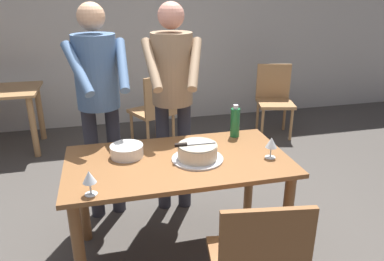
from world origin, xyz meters
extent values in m
plane|color=#4C4742|center=(0.00, 0.00, 0.00)|extent=(14.00, 14.00, 0.00)
cube|color=beige|center=(0.00, 2.98, 1.35)|extent=(10.00, 0.12, 2.70)
cube|color=brown|center=(0.00, 0.00, 0.73)|extent=(1.47, 0.79, 0.03)
cylinder|color=brown|center=(-0.66, -0.32, 0.36)|extent=(0.07, 0.07, 0.72)
cylinder|color=brown|center=(0.66, -0.32, 0.36)|extent=(0.07, 0.07, 0.72)
cylinder|color=brown|center=(-0.66, 0.32, 0.36)|extent=(0.07, 0.07, 0.72)
cylinder|color=brown|center=(0.66, 0.32, 0.36)|extent=(0.07, 0.07, 0.72)
cylinder|color=silver|center=(0.12, -0.04, 0.76)|extent=(0.34, 0.34, 0.01)
cylinder|color=beige|center=(0.12, -0.04, 0.81)|extent=(0.26, 0.26, 0.09)
cylinder|color=#A49984|center=(0.12, -0.04, 0.86)|extent=(0.25, 0.25, 0.01)
cube|color=silver|center=(0.14, -0.04, 0.87)|extent=(0.20, 0.02, 0.00)
cube|color=black|center=(0.01, -0.04, 0.87)|extent=(0.08, 0.03, 0.02)
cylinder|color=white|center=(-0.32, 0.13, 0.76)|extent=(0.22, 0.22, 0.01)
cylinder|color=white|center=(-0.32, 0.13, 0.77)|extent=(0.22, 0.22, 0.01)
cylinder|color=white|center=(-0.32, 0.13, 0.78)|extent=(0.22, 0.22, 0.01)
cylinder|color=white|center=(-0.32, 0.13, 0.79)|extent=(0.22, 0.22, 0.01)
cylinder|color=white|center=(-0.32, 0.13, 0.80)|extent=(0.22, 0.22, 0.01)
cylinder|color=white|center=(-0.32, 0.13, 0.81)|extent=(0.22, 0.22, 0.01)
cylinder|color=white|center=(-0.32, 0.13, 0.81)|extent=(0.22, 0.22, 0.01)
cylinder|color=white|center=(-0.32, 0.13, 0.82)|extent=(0.22, 0.22, 0.01)
cylinder|color=silver|center=(0.60, -0.12, 0.75)|extent=(0.07, 0.07, 0.00)
cylinder|color=silver|center=(0.60, -0.12, 0.79)|extent=(0.01, 0.01, 0.07)
cone|color=silver|center=(0.60, -0.12, 0.86)|extent=(0.08, 0.08, 0.07)
cylinder|color=silver|center=(-0.55, -0.32, 0.75)|extent=(0.07, 0.07, 0.00)
cylinder|color=silver|center=(-0.55, -0.32, 0.79)|extent=(0.01, 0.01, 0.07)
cone|color=silver|center=(-0.55, -0.32, 0.86)|extent=(0.08, 0.08, 0.07)
cylinder|color=#1E6B38|center=(0.50, 0.30, 0.86)|extent=(0.07, 0.07, 0.22)
cylinder|color=silver|center=(0.50, 0.30, 0.98)|extent=(0.04, 0.04, 0.03)
cylinder|color=#2D2D38|center=(0.18, 0.61, 0.47)|extent=(0.11, 0.11, 0.95)
cylinder|color=#2D2D38|center=(0.00, 0.63, 0.47)|extent=(0.11, 0.11, 0.95)
cylinder|color=#997A5B|center=(0.09, 0.62, 1.23)|extent=(0.32, 0.32, 0.55)
sphere|color=tan|center=(0.09, 0.62, 1.62)|extent=(0.20, 0.20, 0.20)
cylinder|color=#997A5B|center=(0.22, 0.42, 1.30)|extent=(0.21, 0.41, 0.34)
cylinder|color=#997A5B|center=(-0.09, 0.46, 1.30)|extent=(0.10, 0.42, 0.34)
cylinder|color=#2D2D38|center=(-0.39, 0.66, 0.47)|extent=(0.11, 0.11, 0.95)
cylinder|color=#2D2D38|center=(-0.57, 0.63, 0.47)|extent=(0.11, 0.11, 0.95)
cylinder|color=#4C6B93|center=(-0.48, 0.65, 1.23)|extent=(0.32, 0.32, 0.55)
sphere|color=tan|center=(-0.48, 0.65, 1.62)|extent=(0.20, 0.20, 0.20)
cylinder|color=#4C6B93|center=(-0.29, 0.50, 1.30)|extent=(0.08, 0.42, 0.34)
cylinder|color=#4C6B93|center=(-0.60, 0.44, 1.30)|extent=(0.23, 0.41, 0.34)
cube|color=brown|center=(0.22, -0.90, 0.68)|extent=(0.44, 0.10, 0.45)
cylinder|color=tan|center=(-1.24, 2.00, 0.35)|extent=(0.07, 0.07, 0.71)
cylinder|color=tan|center=(-1.24, 2.55, 0.35)|extent=(0.07, 0.07, 0.71)
cube|color=tan|center=(1.68, 1.97, 0.43)|extent=(0.53, 0.53, 0.04)
cylinder|color=tan|center=(1.81, 1.75, 0.21)|extent=(0.04, 0.04, 0.41)
cylinder|color=tan|center=(1.46, 1.84, 0.21)|extent=(0.04, 0.04, 0.41)
cylinder|color=tan|center=(1.90, 2.10, 0.21)|extent=(0.04, 0.04, 0.41)
cylinder|color=tan|center=(1.55, 2.19, 0.21)|extent=(0.04, 0.04, 0.41)
cube|color=tan|center=(1.73, 2.17, 0.68)|extent=(0.43, 0.14, 0.45)
cube|color=tan|center=(0.10, 2.02, 0.43)|extent=(0.59, 0.59, 0.04)
cylinder|color=tan|center=(-0.15, 2.10, 0.21)|extent=(0.04, 0.04, 0.41)
cylinder|color=tan|center=(0.18, 2.26, 0.21)|extent=(0.04, 0.04, 0.41)
cylinder|color=tan|center=(0.01, 1.77, 0.21)|extent=(0.04, 0.04, 0.41)
cylinder|color=tan|center=(0.34, 1.93, 0.21)|extent=(0.04, 0.04, 0.41)
cube|color=tan|center=(0.18, 1.83, 0.68)|extent=(0.41, 0.22, 0.45)
camera|label=1|loc=(-0.44, -2.15, 1.80)|focal=34.29mm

